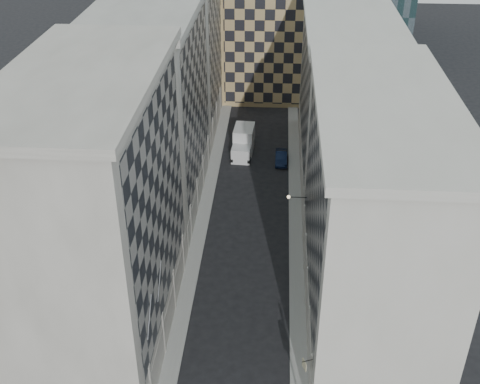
% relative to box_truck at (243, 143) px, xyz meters
% --- Properties ---
extents(sidewalk_west, '(1.50, 100.00, 0.15)m').
position_rel_box_truck_xyz_m(sidewalk_west, '(-3.59, -15.15, -1.44)').
color(sidewalk_west, gray).
rests_on(sidewalk_west, ground).
extents(sidewalk_east, '(1.50, 100.00, 0.15)m').
position_rel_box_truck_xyz_m(sidewalk_east, '(6.91, -15.15, -1.44)').
color(sidewalk_east, gray).
rests_on(sidewalk_east, ground).
extents(bldg_left_a, '(10.80, 22.80, 23.70)m').
position_rel_box_truck_xyz_m(bldg_left_a, '(-9.22, -34.15, 10.31)').
color(bldg_left_a, gray).
rests_on(bldg_left_a, ground).
extents(bldg_left_b, '(10.80, 22.80, 22.70)m').
position_rel_box_truck_xyz_m(bldg_left_b, '(-9.22, -12.15, 9.81)').
color(bldg_left_b, gray).
rests_on(bldg_left_b, ground).
extents(bldg_left_c, '(10.80, 22.80, 21.70)m').
position_rel_box_truck_xyz_m(bldg_left_c, '(-9.22, 9.85, 9.31)').
color(bldg_left_c, gray).
rests_on(bldg_left_c, ground).
extents(bldg_right_a, '(10.80, 26.80, 20.70)m').
position_rel_box_truck_xyz_m(bldg_right_a, '(12.54, -30.15, 8.81)').
color(bldg_right_a, '#B4B0A5').
rests_on(bldg_right_a, ground).
extents(bldg_right_b, '(10.80, 28.80, 19.70)m').
position_rel_box_truck_xyz_m(bldg_right_b, '(12.56, -3.15, 8.33)').
color(bldg_right_b, '#B4B0A5').
rests_on(bldg_right_b, ground).
extents(tan_block, '(16.80, 14.80, 18.80)m').
position_rel_box_truck_xyz_m(tan_block, '(3.66, 22.75, 7.92)').
color(tan_block, '#A08655').
rests_on(tan_block, ground).
extents(flagpoles_left, '(0.10, 6.33, 2.33)m').
position_rel_box_truck_xyz_m(flagpoles_left, '(-4.24, -39.15, 6.49)').
color(flagpoles_left, gray).
rests_on(flagpoles_left, ground).
extents(bracket_lamp, '(1.98, 0.36, 0.36)m').
position_rel_box_truck_xyz_m(bracket_lamp, '(6.04, -21.15, 4.69)').
color(bracket_lamp, black).
rests_on(bracket_lamp, ground).
extents(box_truck, '(2.93, 6.47, 3.48)m').
position_rel_box_truck_xyz_m(box_truck, '(0.00, 0.00, 0.00)').
color(box_truck, silver).
rests_on(box_truck, ground).
extents(dark_car, '(1.51, 4.34, 1.43)m').
position_rel_box_truck_xyz_m(dark_car, '(5.16, -2.34, -0.80)').
color(dark_car, '#0E1A35').
rests_on(dark_car, ground).
extents(shop_sign, '(0.82, 0.72, 0.83)m').
position_rel_box_truck_xyz_m(shop_sign, '(7.08, -41.01, 2.32)').
color(shop_sign, black).
rests_on(shop_sign, ground).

